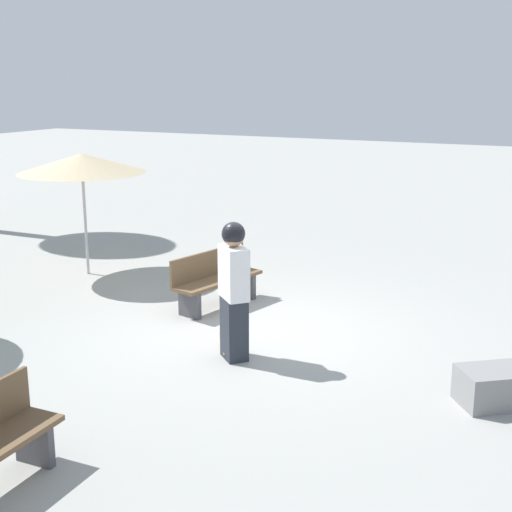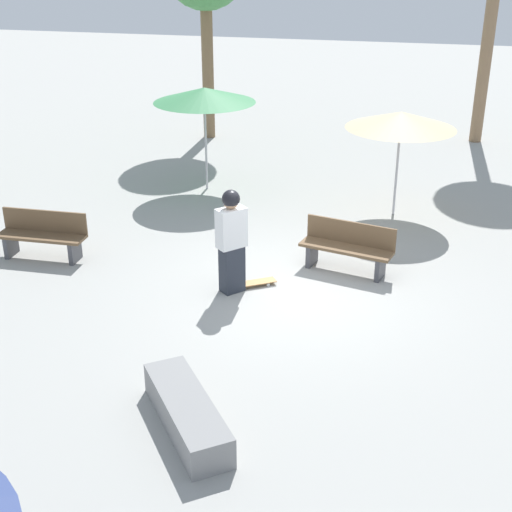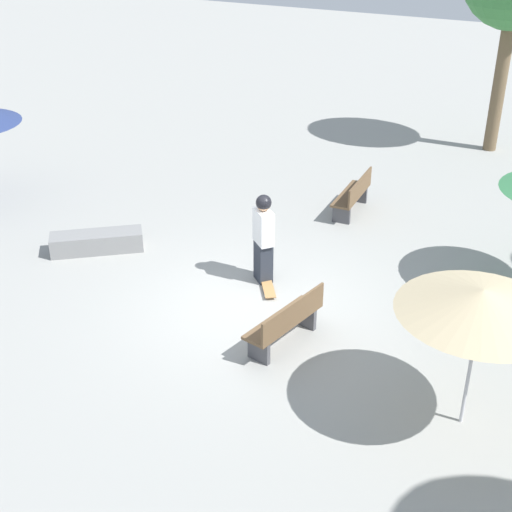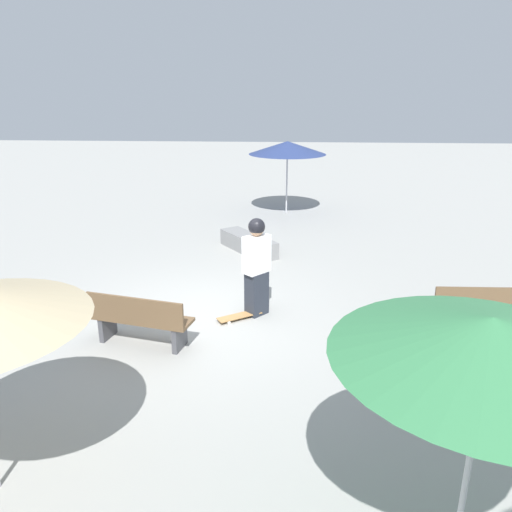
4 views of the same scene
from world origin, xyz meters
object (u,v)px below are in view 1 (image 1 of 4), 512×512
at_px(skateboard, 229,343).
at_px(shade_umbrella_tan, 82,163).
at_px(bench_near, 215,279).
at_px(skater_main, 234,286).

bearing_deg(skateboard, shade_umbrella_tan, 29.54).
xyz_separation_m(skateboard, bench_near, (1.43, 1.00, 0.37)).
bearing_deg(shade_umbrella_tan, bench_near, -101.76).
xyz_separation_m(skateboard, shade_umbrella_tan, (2.05, 3.97, 1.92)).
relative_size(skateboard, shade_umbrella_tan, 0.35).
xyz_separation_m(skater_main, bench_near, (1.72, 1.24, -0.51)).
relative_size(skateboard, bench_near, 0.47).
bearing_deg(bench_near, skateboard, 48.02).
bearing_deg(skater_main, skateboard, -8.27).
height_order(skateboard, bench_near, bench_near).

